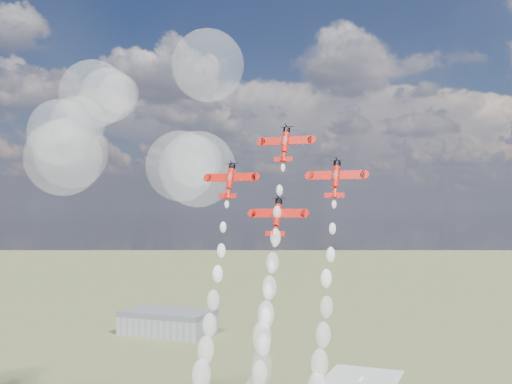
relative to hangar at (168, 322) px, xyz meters
The scene contains 7 objects.
hangar is the anchor object (origin of this frame).
plane_lead 227.43m from the hangar, 53.18° to the right, with size 12.06×5.12×8.34m.
plane_left 220.12m from the hangar, 56.34° to the right, with size 12.06×5.12×8.34m.
plane_right 233.97m from the hangar, 51.08° to the right, with size 12.06×5.12×8.34m.
plane_slot 226.53m from the hangar, 54.05° to the right, with size 12.06×5.12×8.34m.
smoke_trail_lead 228.77m from the hangar, 55.69° to the right, with size 5.65×22.08×58.23m.
drifted_smoke_cloud 191.45m from the hangar, 65.00° to the right, with size 70.86×39.33×44.66m.
Camera 1 is at (50.73, -117.85, 71.13)m, focal length 42.00 mm.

